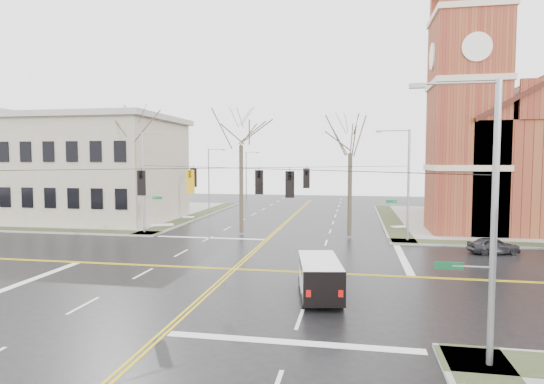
% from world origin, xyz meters
% --- Properties ---
extents(ground, '(120.00, 120.00, 0.00)m').
position_xyz_m(ground, '(0.00, 0.00, 0.00)').
color(ground, black).
rests_on(ground, ground).
extents(sidewalks, '(80.00, 80.00, 0.17)m').
position_xyz_m(sidewalks, '(0.00, 0.00, 0.08)').
color(sidewalks, gray).
rests_on(sidewalks, ground).
extents(road_markings, '(100.00, 100.00, 0.01)m').
position_xyz_m(road_markings, '(0.00, 0.00, 0.01)').
color(road_markings, gold).
rests_on(road_markings, ground).
extents(church, '(24.28, 27.48, 27.50)m').
position_xyz_m(church, '(24.76, 24.78, 8.43)').
color(church, maroon).
rests_on(church, ground).
extents(civic_building_a, '(18.00, 14.00, 11.00)m').
position_xyz_m(civic_building_a, '(-22.00, 20.00, 5.50)').
color(civic_building_a, gray).
rests_on(civic_building_a, ground).
extents(signal_pole_ne, '(2.75, 0.22, 9.00)m').
position_xyz_m(signal_pole_ne, '(11.32, 11.50, 4.95)').
color(signal_pole_ne, gray).
rests_on(signal_pole_ne, ground).
extents(signal_pole_nw, '(2.75, 0.22, 9.00)m').
position_xyz_m(signal_pole_nw, '(-11.32, 11.50, 4.95)').
color(signal_pole_nw, gray).
rests_on(signal_pole_nw, ground).
extents(signal_pole_se, '(2.75, 0.22, 9.00)m').
position_xyz_m(signal_pole_se, '(11.32, -11.50, 4.95)').
color(signal_pole_se, gray).
rests_on(signal_pole_se, ground).
extents(span_wires, '(23.02, 23.02, 0.03)m').
position_xyz_m(span_wires, '(0.00, 0.00, 6.20)').
color(span_wires, black).
rests_on(span_wires, ground).
extents(traffic_signals, '(8.21, 8.26, 1.30)m').
position_xyz_m(traffic_signals, '(-0.00, -0.67, 5.45)').
color(traffic_signals, black).
rests_on(traffic_signals, ground).
extents(streetlight_north_a, '(2.30, 0.20, 8.00)m').
position_xyz_m(streetlight_north_a, '(-10.65, 28.00, 4.47)').
color(streetlight_north_a, gray).
rests_on(streetlight_north_a, ground).
extents(streetlight_north_b, '(2.30, 0.20, 8.00)m').
position_xyz_m(streetlight_north_b, '(-10.65, 48.00, 4.47)').
color(streetlight_north_b, gray).
rests_on(streetlight_north_b, ground).
extents(cargo_van, '(2.65, 5.07, 1.84)m').
position_xyz_m(cargo_van, '(5.55, -4.58, 1.09)').
color(cargo_van, white).
rests_on(cargo_van, ground).
extents(parked_car_a, '(3.72, 2.09, 1.20)m').
position_xyz_m(parked_car_a, '(17.01, 7.76, 0.60)').
color(parked_car_a, black).
rests_on(parked_car_a, ground).
extents(tree_nw_far, '(4.00, 4.00, 12.62)m').
position_xyz_m(tree_nw_far, '(-13.18, 13.79, 9.12)').
color(tree_nw_far, '#3D3326').
rests_on(tree_nw_far, ground).
extents(tree_nw_near, '(4.00, 4.00, 11.77)m').
position_xyz_m(tree_nw_near, '(-2.78, 12.86, 8.51)').
color(tree_nw_near, '#3D3326').
rests_on(tree_nw_near, ground).
extents(tree_ne, '(4.00, 4.00, 10.69)m').
position_xyz_m(tree_ne, '(6.82, 12.86, 7.74)').
color(tree_ne, '#3D3326').
rests_on(tree_ne, ground).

